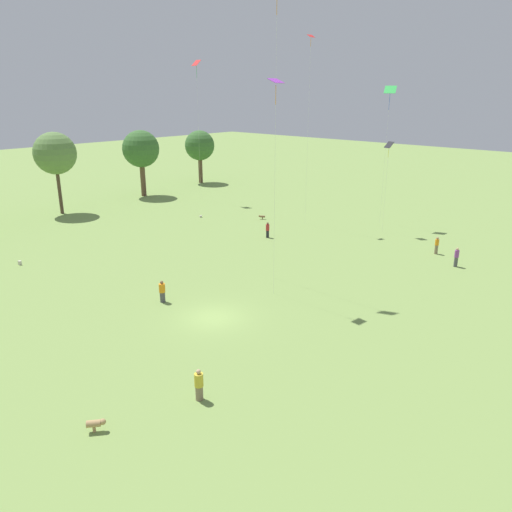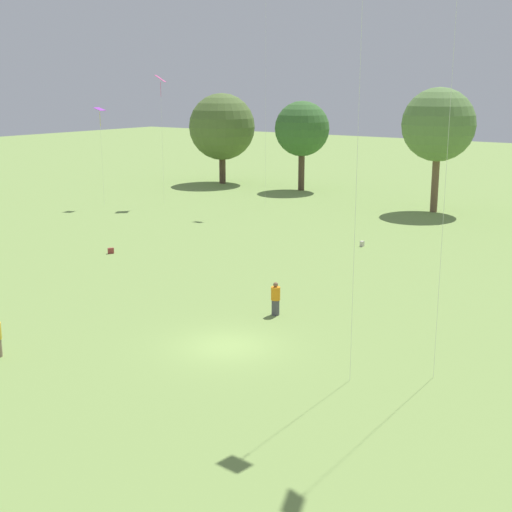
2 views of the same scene
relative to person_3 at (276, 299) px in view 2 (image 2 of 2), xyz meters
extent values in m
plane|color=#7A994C|center=(0.72, -4.83, -0.82)|extent=(240.00, 240.00, 0.00)
cylinder|color=brown|center=(-32.27, 36.56, 1.01)|extent=(0.73, 0.73, 3.65)
sphere|color=#516B33|center=(-32.27, 36.56, 5.65)|extent=(7.51, 7.51, 7.51)
cylinder|color=brown|center=(-21.91, 37.18, 1.38)|extent=(0.67, 0.67, 4.40)
sphere|color=#38662D|center=(-21.91, 37.18, 5.76)|extent=(5.81, 5.81, 5.81)
cylinder|color=brown|center=(-5.06, 32.75, 1.84)|extent=(0.64, 0.64, 5.32)
sphere|color=#5B7F42|center=(-5.06, 32.75, 6.92)|extent=(6.44, 6.44, 6.44)
cylinder|color=#4C4C51|center=(0.00, 0.00, -0.43)|extent=(0.41, 0.41, 0.78)
cylinder|color=orange|center=(0.00, 0.00, 0.29)|extent=(0.48, 0.48, 0.66)
sphere|color=brown|center=(0.00, 0.00, 0.74)|extent=(0.24, 0.24, 0.24)
cube|color=#E54C99|center=(-27.76, 21.83, 10.86)|extent=(1.40, 1.45, 0.65)
cylinder|color=#E54C99|center=(-27.76, 21.83, 9.88)|extent=(0.04, 0.04, 1.29)
cylinder|color=silver|center=(-27.76, 21.83, 5.02)|extent=(0.01, 0.01, 11.68)
cylinder|color=silver|center=(-19.25, 26.60, 9.60)|extent=(0.01, 0.01, 20.84)
cube|color=purple|center=(-31.73, 17.82, 8.13)|extent=(0.94, 0.97, 0.30)
cylinder|color=yellow|center=(-31.73, 17.82, 7.21)|extent=(0.04, 0.04, 1.33)
cylinder|color=silver|center=(-31.73, 17.82, 3.66)|extent=(0.01, 0.01, 8.95)
cylinder|color=silver|center=(6.88, -4.99, 7.01)|extent=(0.01, 0.01, 15.65)
cylinder|color=silver|center=(9.39, -2.83, 10.01)|extent=(0.01, 0.01, 21.66)
cube|color=beige|center=(-3.69, 16.32, -0.63)|extent=(0.24, 0.29, 0.38)
cube|color=#933833|center=(-16.49, 4.42, -0.63)|extent=(0.35, 0.43, 0.38)
camera|label=1|loc=(-20.43, -28.45, 14.13)|focal=35.00mm
camera|label=2|loc=(18.90, -27.94, 10.32)|focal=50.00mm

